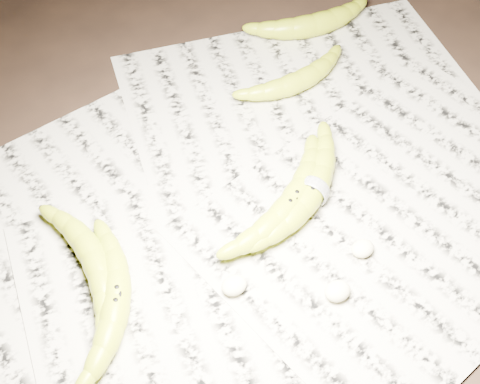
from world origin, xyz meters
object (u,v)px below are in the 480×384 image
banana_center (292,202)px  banana_taped (313,189)px  banana_left_b (93,256)px  banana_upper_b (313,23)px  banana_left_a (116,299)px  banana_upper_a (299,79)px

banana_center → banana_taped: bearing=-20.0°
banana_taped → banana_center: bearing=154.0°
banana_left_b → banana_upper_b: bearing=-62.2°
banana_left_a → banana_left_b: size_ratio=1.12×
banana_taped → banana_upper_a: (0.12, 0.19, -0.00)m
banana_center → banana_left_b: bearing=141.3°
banana_left_b → banana_upper_b: 0.57m
banana_left_b → banana_taped: size_ratio=0.83×
banana_center → banana_upper_a: size_ratio=1.20×
banana_left_b → banana_taped: 0.31m
banana_taped → banana_upper_b: banana_upper_b is taller
banana_center → banana_taped: size_ratio=0.96×
banana_center → banana_upper_b: same height
banana_left_a → banana_upper_a: (0.42, 0.20, -0.00)m
banana_center → banana_taped: 0.04m
banana_left_a → banana_center: (0.26, 0.01, 0.00)m
banana_left_b → banana_taped: bearing=-98.2°
banana_left_a → banana_taped: size_ratio=0.93×
banana_left_a → banana_upper_a: size_ratio=1.16×
banana_left_b → banana_taped: banana_taped is taller
banana_center → banana_upper_b: size_ratio=1.10×
banana_left_a → banana_taped: bearing=-57.4°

